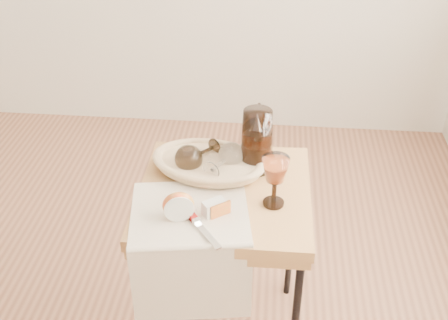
# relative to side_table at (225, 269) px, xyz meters

# --- Properties ---
(side_table) EXTENTS (0.52, 0.52, 0.66)m
(side_table) POSITION_rel_side_table_xyz_m (0.00, 0.00, 0.00)
(side_table) COLOR brown
(side_table) RESTS_ON floor
(tea_towel) EXTENTS (0.37, 0.35, 0.01)m
(tea_towel) POSITION_rel_side_table_xyz_m (-0.09, -0.12, 0.33)
(tea_towel) COLOR #F7EDCD
(tea_towel) RESTS_ON side_table
(bread_basket) EXTENTS (0.35, 0.27, 0.05)m
(bread_basket) POSITION_rel_side_table_xyz_m (-0.06, 0.09, 0.35)
(bread_basket) COLOR tan
(bread_basket) RESTS_ON side_table
(goblet_lying_a) EXTENTS (0.16, 0.16, 0.09)m
(goblet_lying_a) POSITION_rel_side_table_xyz_m (-0.09, 0.11, 0.38)
(goblet_lying_a) COLOR #3C2E1F
(goblet_lying_a) RESTS_ON bread_basket
(goblet_lying_b) EXTENTS (0.14, 0.15, 0.08)m
(goblet_lying_b) POSITION_rel_side_table_xyz_m (-0.01, 0.07, 0.38)
(goblet_lying_b) COLOR white
(goblet_lying_b) RESTS_ON bread_basket
(pitcher) EXTENTS (0.15, 0.23, 0.24)m
(pitcher) POSITION_rel_side_table_xyz_m (0.09, 0.13, 0.43)
(pitcher) COLOR black
(pitcher) RESTS_ON side_table
(wine_goblet) EXTENTS (0.10, 0.10, 0.16)m
(wine_goblet) POSITION_rel_side_table_xyz_m (0.15, -0.06, 0.41)
(wine_goblet) COLOR white
(wine_goblet) RESTS_ON side_table
(apple_half) EXTENTS (0.10, 0.07, 0.08)m
(apple_half) POSITION_rel_side_table_xyz_m (-0.12, -0.15, 0.37)
(apple_half) COLOR red
(apple_half) RESTS_ON tea_towel
(apple_wedge) EXTENTS (0.07, 0.06, 0.04)m
(apple_wedge) POSITION_rel_side_table_xyz_m (-0.02, -0.12, 0.36)
(apple_wedge) COLOR silver
(apple_wedge) RESTS_ON tea_towel
(table_knife) EXTENTS (0.14, 0.18, 0.02)m
(table_knife) POSITION_rel_side_table_xyz_m (-0.06, -0.18, 0.34)
(table_knife) COLOR silver
(table_knife) RESTS_ON tea_towel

